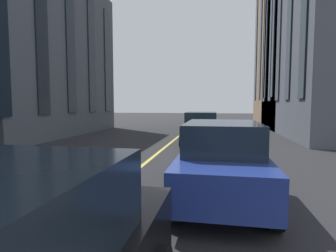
# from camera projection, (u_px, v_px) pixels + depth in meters

# --- Properties ---
(lane_centre_line) EXTENTS (80.00, 0.16, 0.01)m
(lane_centre_line) POSITION_uv_depth(u_px,v_px,m) (167.00, 146.00, 15.12)
(lane_centre_line) COLOR #D8C64C
(lane_centre_line) RESTS_ON ground_plane
(car_blue_oncoming) EXTENTS (4.70, 2.14, 1.88)m
(car_blue_oncoming) POSITION_uv_depth(u_px,v_px,m) (222.00, 159.00, 6.58)
(car_blue_oncoming) COLOR navy
(car_blue_oncoming) RESTS_ON ground_plane
(car_green_near) EXTENTS (4.70, 2.14, 1.88)m
(car_green_near) POSITION_uv_depth(u_px,v_px,m) (201.00, 128.00, 15.76)
(car_green_near) COLOR #1E6038
(car_green_near) RESTS_ON ground_plane
(building_right_far) EXTENTS (14.40, 8.78, 21.36)m
(building_right_far) POSITION_uv_depth(u_px,v_px,m) (308.00, 24.00, 27.83)
(building_right_far) COLOR #846B51
(building_right_far) RESTS_ON ground_plane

